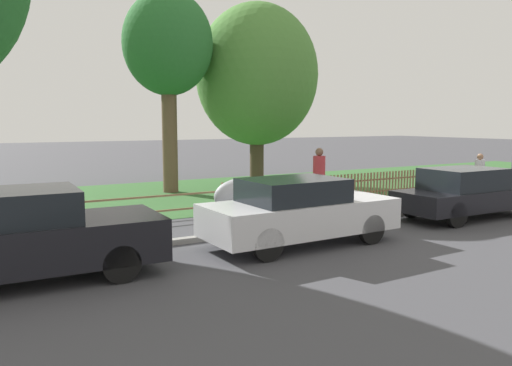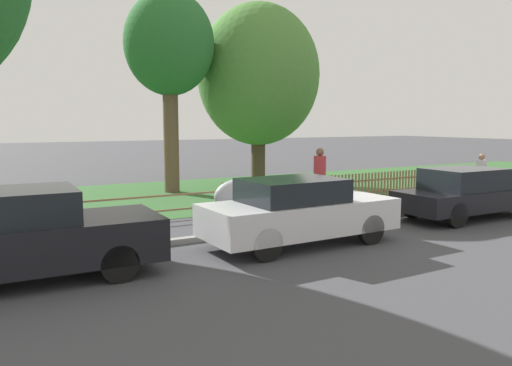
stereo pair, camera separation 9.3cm
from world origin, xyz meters
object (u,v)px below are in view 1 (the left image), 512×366
(tree_mid_park, at_px, (257,75))
(covered_motorcycle, at_px, (245,195))
(parked_car_silver_hatchback, at_px, (20,236))
(parked_car_black_saloon, at_px, (299,211))
(pedestrian_by_lamp, at_px, (319,174))
(parked_car_navy_estate, at_px, (466,193))
(tree_behind_motorcycle, at_px, (168,46))
(pedestrian_near_fence, at_px, (479,174))

(tree_mid_park, bearing_deg, covered_motorcycle, -122.04)
(covered_motorcycle, bearing_deg, parked_car_silver_hatchback, -149.18)
(parked_car_silver_hatchback, relative_size, parked_car_black_saloon, 1.04)
(covered_motorcycle, bearing_deg, tree_mid_park, 63.08)
(covered_motorcycle, distance_m, pedestrian_by_lamp, 3.02)
(parked_car_silver_hatchback, relative_size, tree_mid_park, 0.60)
(parked_car_navy_estate, bearing_deg, parked_car_black_saloon, -177.36)
(parked_car_black_saloon, distance_m, tree_mid_park, 11.25)
(tree_behind_motorcycle, distance_m, pedestrian_near_fence, 11.88)
(tree_behind_motorcycle, relative_size, pedestrian_by_lamp, 3.99)
(parked_car_silver_hatchback, bearing_deg, parked_car_black_saloon, -0.39)
(covered_motorcycle, height_order, pedestrian_by_lamp, pedestrian_by_lamp)
(tree_mid_park, xyz_separation_m, pedestrian_by_lamp, (-1.28, -6.09, -3.52))
(parked_car_silver_hatchback, bearing_deg, pedestrian_near_fence, 9.03)
(tree_mid_park, bearing_deg, parked_car_black_saloon, -114.82)
(parked_car_navy_estate, height_order, covered_motorcycle, parked_car_navy_estate)
(parked_car_black_saloon, height_order, covered_motorcycle, parked_car_black_saloon)
(parked_car_navy_estate, relative_size, pedestrian_near_fence, 2.76)
(parked_car_navy_estate, xyz_separation_m, covered_motorcycle, (-5.50, 2.67, -0.00))
(parked_car_black_saloon, xyz_separation_m, tree_mid_park, (4.44, 9.60, 3.83))
(tree_mid_park, bearing_deg, parked_car_navy_estate, -82.20)
(parked_car_silver_hatchback, xyz_separation_m, tree_behind_motorcycle, (5.87, 9.00, 4.62))
(tree_behind_motorcycle, xyz_separation_m, pedestrian_by_lamp, (2.74, -5.62, -4.35))
(pedestrian_near_fence, height_order, pedestrian_by_lamp, pedestrian_by_lamp)
(parked_car_navy_estate, xyz_separation_m, pedestrian_by_lamp, (-2.57, 3.31, 0.34))
(pedestrian_near_fence, bearing_deg, tree_behind_motorcycle, -59.07)
(parked_car_black_saloon, xyz_separation_m, pedestrian_by_lamp, (3.16, 3.51, 0.31))
(pedestrian_by_lamp, bearing_deg, pedestrian_near_fence, -154.66)
(parked_car_black_saloon, xyz_separation_m, tree_behind_motorcycle, (0.42, 9.13, 4.65))
(parked_car_navy_estate, bearing_deg, tree_behind_motorcycle, 121.36)
(parked_car_silver_hatchback, height_order, tree_mid_park, tree_mid_park)
(tree_mid_park, bearing_deg, pedestrian_by_lamp, -101.87)
(parked_car_black_saloon, bearing_deg, tree_mid_park, 63.84)
(parked_car_silver_hatchback, distance_m, parked_car_navy_estate, 11.18)
(pedestrian_by_lamp, bearing_deg, parked_car_black_saloon, 86.70)
(tree_behind_motorcycle, distance_m, tree_mid_park, 4.13)
(covered_motorcycle, distance_m, pedestrian_near_fence, 8.71)
(parked_car_navy_estate, distance_m, covered_motorcycle, 6.11)
(covered_motorcycle, height_order, pedestrian_near_fence, pedestrian_near_fence)
(parked_car_silver_hatchback, xyz_separation_m, covered_motorcycle, (5.68, 2.73, -0.08))
(parked_car_black_saloon, height_order, tree_behind_motorcycle, tree_behind_motorcycle)
(pedestrian_near_fence, bearing_deg, pedestrian_by_lamp, -32.97)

